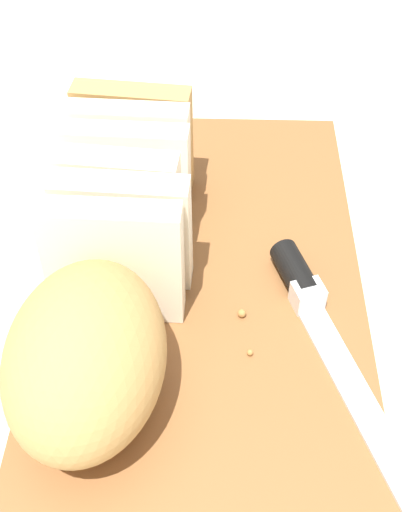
{
  "coord_description": "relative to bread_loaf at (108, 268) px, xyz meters",
  "views": [
    {
      "loc": [
        -0.36,
        -0.03,
        0.43
      ],
      "look_at": [
        0.0,
        0.0,
        0.05
      ],
      "focal_mm": 46.01,
      "sensor_mm": 36.0,
      "label": 1
    }
  ],
  "objects": [
    {
      "name": "crumb_near_loaf",
      "position": [
        -0.03,
        -0.11,
        -0.05
      ],
      "size": [
        0.0,
        0.0,
        0.0
      ],
      "primitive_type": "sphere",
      "color": "#A8753D",
      "rests_on": "cutting_board"
    },
    {
      "name": "cutting_board",
      "position": [
        0.04,
        -0.07,
        -0.06
      ],
      "size": [
        0.48,
        0.28,
        0.02
      ],
      "primitive_type": "cube",
      "rotation": [
        0.0,
        0.0,
        0.04
      ],
      "color": "brown",
      "rests_on": "ground_plane"
    },
    {
      "name": "bread_loaf",
      "position": [
        0.0,
        0.0,
        0.0
      ],
      "size": [
        0.33,
        0.12,
        0.11
      ],
      "rotation": [
        0.0,
        0.0,
        -0.01
      ],
      "color": "tan",
      "rests_on": "cutting_board"
    },
    {
      "name": "ground_plane",
      "position": [
        0.04,
        -0.07,
        -0.07
      ],
      "size": [
        3.0,
        3.0,
        0.0
      ],
      "primitive_type": "plane",
      "color": "silver"
    },
    {
      "name": "crumb_stray_left",
      "position": [
        0.06,
        -0.04,
        -0.05
      ],
      "size": [
        0.01,
        0.01,
        0.01
      ],
      "primitive_type": "sphere",
      "color": "#A8753D",
      "rests_on": "cutting_board"
    },
    {
      "name": "bread_knife",
      "position": [
        0.0,
        -0.16,
        -0.04
      ],
      "size": [
        0.27,
        0.13,
        0.02
      ],
      "rotation": [
        0.0,
        0.0,
        3.52
      ],
      "color": "silver",
      "rests_on": "cutting_board"
    },
    {
      "name": "crumb_near_knife",
      "position": [
        0.0,
        -0.1,
        -0.05
      ],
      "size": [
        0.01,
        0.01,
        0.01
      ],
      "primitive_type": "sphere",
      "color": "#A8753D",
      "rests_on": "cutting_board"
    }
  ]
}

